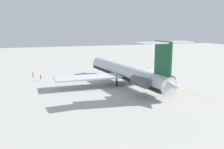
% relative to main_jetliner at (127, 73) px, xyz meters
% --- Properties ---
extents(ground, '(292.54, 292.54, 0.00)m').
position_rel_main_jetliner_xyz_m(ground, '(3.58, -6.94, -3.60)').
color(ground, '#B7B5AD').
extents(main_jetliner, '(45.30, 40.04, 13.19)m').
position_rel_main_jetliner_xyz_m(main_jetliner, '(0.00, 0.00, 0.00)').
color(main_jetliner, silver).
rests_on(main_jetliner, ground).
extents(ground_crew_near_nose, '(0.29, 0.44, 1.82)m').
position_rel_main_jetliner_xyz_m(ground_crew_near_nose, '(21.23, 24.65, -2.44)').
color(ground_crew_near_nose, black).
rests_on(ground_crew_near_nose, ground).
extents(ground_crew_near_tail, '(0.34, 0.34, 1.77)m').
position_rel_main_jetliner_xyz_m(ground_crew_near_tail, '(25.49, -9.94, -2.48)').
color(ground_crew_near_tail, black).
rests_on(ground_crew_near_tail, ground).
extents(ground_crew_portside, '(0.41, 0.27, 1.67)m').
position_rel_main_jetliner_xyz_m(ground_crew_portside, '(15.10, 22.63, -2.54)').
color(ground_crew_portside, black).
rests_on(ground_crew_portside, ground).
extents(ground_crew_starboard, '(0.27, 0.38, 1.69)m').
position_rel_main_jetliner_xyz_m(ground_crew_starboard, '(17.71, -21.53, -2.52)').
color(ground_crew_starboard, black).
rests_on(ground_crew_starboard, ground).
extents(safety_cone_nose, '(0.40, 0.40, 0.55)m').
position_rel_main_jetliner_xyz_m(safety_cone_nose, '(24.98, -19.96, -3.32)').
color(safety_cone_nose, '#EA590F').
rests_on(safety_cone_nose, ground).
extents(taxiway_centreline, '(69.14, 13.26, 0.01)m').
position_rel_main_jetliner_xyz_m(taxiway_centreline, '(1.26, -8.72, -3.59)').
color(taxiway_centreline, gold).
rests_on(taxiway_centreline, ground).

